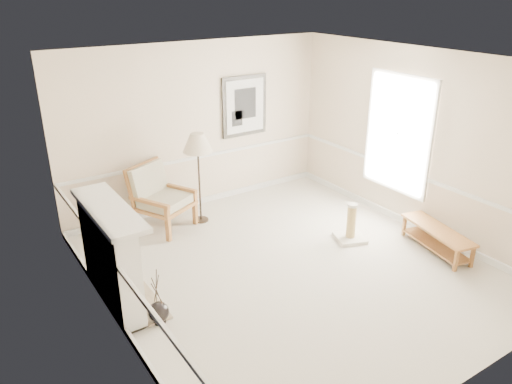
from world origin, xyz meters
TOP-DOWN VIEW (x-y plane):
  - ground at (0.00, 0.00)m, footprint 5.50×5.50m
  - room at (0.14, 0.08)m, footprint 5.04×5.54m
  - fireplace at (-2.34, 0.60)m, footprint 0.64×1.64m
  - floor_vase at (-2.07, -0.12)m, footprint 0.25×0.25m
  - armchair at (-1.02, 2.28)m, footprint 1.10×1.12m
  - floor_lamp at (-0.35, 2.07)m, footprint 0.62×0.62m
  - bench at (2.15, -0.81)m, footprint 0.64×1.33m
  - scratching_post at (1.30, 0.16)m, footprint 0.56×0.56m

SIDE VIEW (x-z plane):
  - ground at x=0.00m, z-range 0.00..0.00m
  - floor_vase at x=-2.07m, z-range -0.24..0.51m
  - scratching_post at x=1.30m, z-range -0.12..0.51m
  - bench at x=2.15m, z-range 0.06..0.43m
  - armchair at x=-1.02m, z-range 0.04..1.10m
  - fireplace at x=-2.34m, z-range -0.01..1.30m
  - floor_lamp at x=-0.35m, z-range 0.58..2.12m
  - room at x=0.14m, z-range 0.41..3.33m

